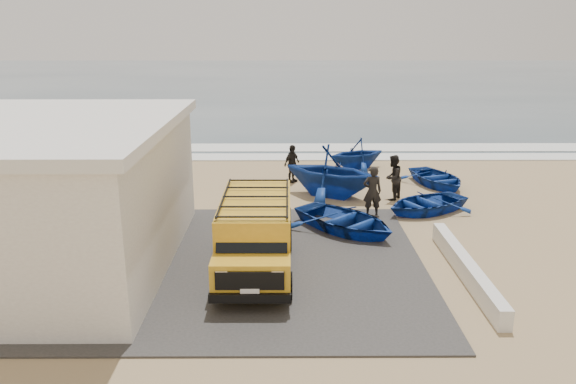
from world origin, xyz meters
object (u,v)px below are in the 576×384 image
object	(u,v)px
van	(256,232)
boat_mid_left	(332,171)
boat_near_left	(345,220)
building	(28,195)
fisherman_middle	(393,177)
boat_near_right	(426,203)
parapet	(466,268)
boat_mid_right	(437,178)
boat_far_left	(357,153)
fisherman_front	(372,191)
fisherman_back	(292,164)

from	to	relation	value
van	boat_mid_left	size ratio (longest dim) A/B	1.25
van	boat_near_left	xyz separation A→B (m)	(2.91, 3.17, -0.77)
building	fisherman_middle	bearing A→B (deg)	28.64
boat_near_right	boat_near_left	bearing A→B (deg)	-86.59
parapet	boat_mid_right	world-z (taller)	boat_mid_right
boat_mid_right	boat_far_left	bearing A→B (deg)	117.50
fisherman_front	fisherman_back	xyz separation A→B (m)	(-2.91, 4.76, -0.09)
parapet	fisherman_middle	size ratio (longest dim) A/B	3.24
fisherman_front	fisherman_middle	distance (m)	2.39
van	fisherman_back	world-z (taller)	van
van	fisherman_front	world-z (taller)	van
parapet	van	size ratio (longest dim) A/B	1.17
boat_near_right	fisherman_middle	xyz separation A→B (m)	(-0.98, 1.63, 0.57)
boat_near_left	boat_mid_left	world-z (taller)	boat_mid_left
building	fisherman_middle	distance (m)	13.47
boat_near_right	fisherman_back	world-z (taller)	fisherman_back
boat_mid_right	fisherman_front	world-z (taller)	fisherman_front
boat_near_right	boat_mid_right	bearing A→B (deg)	129.94
boat_mid_left	boat_mid_right	world-z (taller)	boat_mid_left
boat_far_left	fisherman_back	distance (m)	4.11
van	boat_near_left	distance (m)	4.37
boat_near_left	boat_near_right	size ratio (longest dim) A/B	1.14
fisherman_front	boat_far_left	bearing A→B (deg)	-95.59
parapet	van	xyz separation A→B (m)	(-5.94, 0.52, 0.90)
boat_far_left	fisherman_back	xyz separation A→B (m)	(-3.25, -2.52, 0.09)
parapet	fisherman_front	bearing A→B (deg)	109.36
parapet	fisherman_middle	distance (m)	7.49
van	boat_near_right	size ratio (longest dim) A/B	1.47
boat_mid_left	fisherman_middle	bearing A→B (deg)	-71.85
van	boat_near_right	xyz separation A→B (m)	(6.19, 5.28, -0.82)
boat_mid_right	parapet	bearing A→B (deg)	-117.48
boat_near_left	boat_near_right	world-z (taller)	boat_near_left
building	fisherman_back	world-z (taller)	building
building	boat_near_right	bearing A→B (deg)	20.61
building	parapet	xyz separation A→B (m)	(12.50, -1.00, -1.89)
fisherman_front	fisherman_back	distance (m)	5.58
parapet	fisherman_front	xyz separation A→B (m)	(-1.87, 5.33, 0.68)
boat_near_left	fisherman_back	world-z (taller)	fisherman_back
boat_mid_right	fisherman_back	distance (m)	6.48
van	fisherman_back	bearing A→B (deg)	83.40
boat_mid_left	fisherman_back	distance (m)	2.74
building	fisherman_back	bearing A→B (deg)	49.68
building	parapet	bearing A→B (deg)	-4.58
boat_mid_right	fisherman_back	size ratio (longest dim) A/B	2.00
van	boat_far_left	world-z (taller)	van
boat_mid_right	fisherman_front	size ratio (longest dim) A/B	1.80
boat_mid_left	fisherman_middle	distance (m)	2.50
fisherman_front	fisherman_back	world-z (taller)	fisherman_front
building	fisherman_back	size ratio (longest dim) A/B	5.47
building	boat_far_left	distance (m)	16.03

